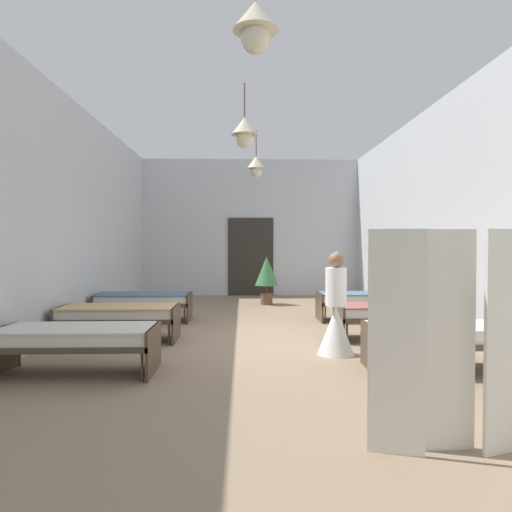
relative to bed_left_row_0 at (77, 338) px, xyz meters
The scene contains 11 objects.
ground_plane 3.00m from the bed_left_row_0, 39.85° to the left, with size 7.25×13.85×0.10m, color #8C755B.
room_shell 4.37m from the bed_left_row_0, 55.73° to the left, with size 7.05×13.45×4.21m.
bed_left_row_0 is the anchor object (origin of this frame).
bed_right_row_0 4.55m from the bed_left_row_0, ahead, with size 1.90×0.84×0.57m.
bed_left_row_1 1.90m from the bed_left_row_0, 90.00° to the left, with size 1.90×0.84×0.57m.
bed_right_row_1 4.93m from the bed_left_row_0, 22.65° to the left, with size 1.90×0.84×0.57m.
bed_left_row_2 3.80m from the bed_left_row_0, 90.00° to the left, with size 1.90×0.84×0.57m.
bed_right_row_2 5.93m from the bed_left_row_0, 39.85° to the left, with size 1.90×0.84×0.57m.
nurse_near_aisle 3.48m from the bed_left_row_0, 14.52° to the left, with size 0.52×0.52×1.49m.
potted_plant 6.90m from the bed_left_row_0, 67.32° to the left, with size 0.61×0.61×1.27m.
privacy_screen 4.25m from the bed_left_row_0, 31.54° to the right, with size 1.25×0.16×1.70m.
Camera 1 is at (-0.25, -7.50, 1.58)m, focal length 32.00 mm.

